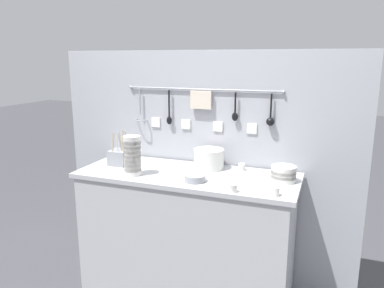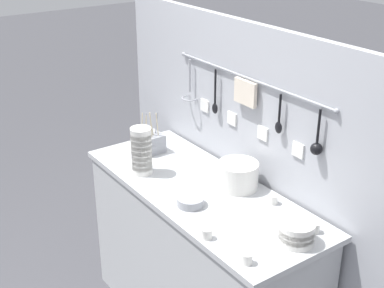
% 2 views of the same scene
% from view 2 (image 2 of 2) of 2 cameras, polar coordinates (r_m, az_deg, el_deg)
% --- Properties ---
extents(counter, '(1.48, 0.57, 0.92)m').
position_cam_2_polar(counter, '(3.01, 0.87, -12.35)').
color(counter, '#B7BABC').
rests_on(counter, ground).
extents(back_wall, '(2.28, 0.11, 1.73)m').
position_cam_2_polar(back_wall, '(2.96, 5.96, -3.78)').
color(back_wall, '#A8AAB2').
rests_on(back_wall, ground).
extents(bowl_stack_short_front, '(0.15, 0.15, 0.10)m').
position_cam_2_polar(bowl_stack_short_front, '(2.37, 11.10, -9.26)').
color(bowl_stack_short_front, silver).
rests_on(bowl_stack_short_front, counter).
extents(bowl_stack_tall_left, '(0.11, 0.11, 0.26)m').
position_cam_2_polar(bowl_stack_tall_left, '(2.87, -5.41, -0.73)').
color(bowl_stack_tall_left, silver).
rests_on(bowl_stack_tall_left, counter).
extents(plate_stack, '(0.21, 0.21, 0.14)m').
position_cam_2_polar(plate_stack, '(2.75, 4.91, -3.34)').
color(plate_stack, silver).
rests_on(plate_stack, counter).
extents(steel_mixing_bowl, '(0.13, 0.13, 0.04)m').
position_cam_2_polar(steel_mixing_bowl, '(2.60, -0.15, -6.13)').
color(steel_mixing_bowl, '#93969E').
rests_on(steel_mixing_bowl, counter).
extents(cutlery_caddy, '(0.13, 0.13, 0.27)m').
position_cam_2_polar(cutlery_caddy, '(3.15, -4.42, 0.17)').
color(cutlery_caddy, '#93969E').
rests_on(cutlery_caddy, counter).
extents(cup_beside_plates, '(0.05, 0.05, 0.05)m').
position_cam_2_polar(cup_beside_plates, '(2.46, 12.94, -8.70)').
color(cup_beside_plates, silver).
rests_on(cup_beside_plates, counter).
extents(cup_centre, '(0.05, 0.05, 0.05)m').
position_cam_2_polar(cup_centre, '(2.23, 5.89, -12.06)').
color(cup_centre, silver).
rests_on(cup_centre, counter).
extents(cup_mid_row, '(0.05, 0.05, 0.05)m').
position_cam_2_polar(cup_mid_row, '(2.36, 1.60, -9.55)').
color(cup_mid_row, silver).
rests_on(cup_mid_row, counter).
extents(cup_front_left, '(0.05, 0.05, 0.05)m').
position_cam_2_polar(cup_front_left, '(2.65, 8.65, -5.84)').
color(cup_front_left, silver).
rests_on(cup_front_left, counter).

